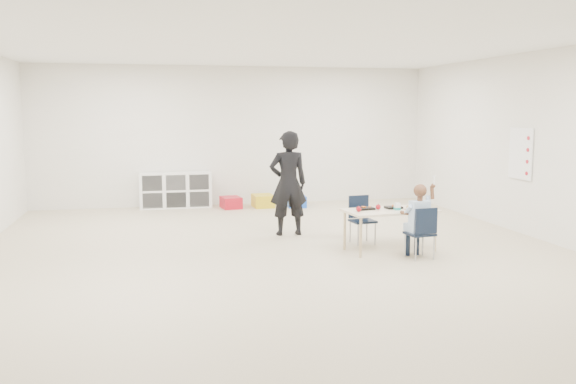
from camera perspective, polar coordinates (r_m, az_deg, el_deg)
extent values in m
plane|color=#C2B095|center=(8.26, -0.85, -5.80)|extent=(9.00, 9.00, 0.00)
plane|color=white|center=(8.08, -0.89, 13.90)|extent=(9.00, 9.00, 0.00)
cube|color=white|center=(12.48, -5.10, 5.25)|extent=(8.00, 0.02, 2.80)
cube|color=white|center=(3.78, 13.15, -0.55)|extent=(8.00, 0.02, 2.80)
cube|color=white|center=(9.69, 23.04, 3.97)|extent=(0.02, 9.00, 2.80)
cube|color=beige|center=(8.46, 9.53, -1.73)|extent=(1.31, 0.76, 0.03)
cube|color=black|center=(8.56, 9.84, -1.43)|extent=(0.24, 0.18, 0.03)
cube|color=black|center=(8.41, 7.29, -1.54)|extent=(0.24, 0.18, 0.03)
cube|color=white|center=(8.39, 10.18, -1.38)|extent=(0.08, 0.08, 0.10)
ellipsoid|color=tan|center=(8.50, 11.30, -1.40)|extent=(0.09, 0.09, 0.07)
sphere|color=maroon|center=(8.43, 8.44, -1.39)|extent=(0.07, 0.07, 0.07)
sphere|color=maroon|center=(8.21, 6.63, -1.60)|extent=(0.07, 0.07, 0.07)
cube|color=white|center=(12.25, -10.47, 0.18)|extent=(1.40, 0.40, 0.70)
cube|color=white|center=(10.18, 20.94, 3.38)|extent=(0.02, 0.60, 0.80)
imported|color=black|center=(9.37, 0.01, 0.82)|extent=(0.59, 0.39, 1.61)
cube|color=#B41221|center=(12.06, -5.36, -0.99)|extent=(0.42, 0.50, 0.22)
cube|color=gold|center=(12.17, -2.36, -0.83)|extent=(0.41, 0.52, 0.25)
cube|color=blue|center=(12.19, 0.79, -0.86)|extent=(0.39, 0.49, 0.22)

